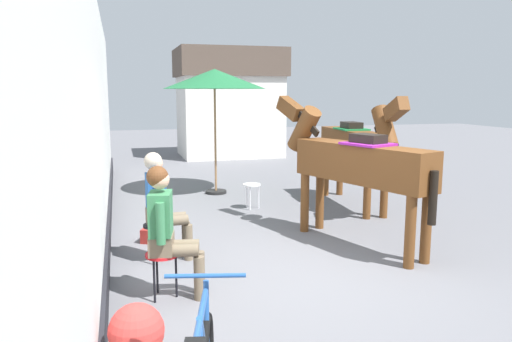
% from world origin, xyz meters
% --- Properties ---
extents(ground_plane, '(40.00, 40.00, 0.00)m').
position_xyz_m(ground_plane, '(0.00, 3.00, 0.00)').
color(ground_plane, slate).
extents(pub_facade_wall, '(0.34, 14.00, 3.40)m').
position_xyz_m(pub_facade_wall, '(-2.55, 1.50, 1.54)').
color(pub_facade_wall, white).
rests_on(pub_facade_wall, ground_plane).
extents(distant_cottage, '(3.40, 2.60, 3.50)m').
position_xyz_m(distant_cottage, '(1.40, 10.84, 1.80)').
color(distant_cottage, silver).
rests_on(distant_cottage, ground_plane).
extents(seated_visitor_near, '(0.61, 0.48, 1.39)m').
position_xyz_m(seated_visitor_near, '(-1.75, -0.25, 0.78)').
color(seated_visitor_near, red).
rests_on(seated_visitor_near, ground_plane).
extents(seated_visitor_far, '(0.61, 0.49, 1.39)m').
position_xyz_m(seated_visitor_far, '(-1.71, 0.91, 0.78)').
color(seated_visitor_far, black).
rests_on(seated_visitor_far, ground_plane).
extents(saddled_horse_near, '(1.25, 2.87, 2.06)m').
position_xyz_m(saddled_horse_near, '(0.93, 0.91, 1.16)').
color(saddled_horse_near, brown).
rests_on(saddled_horse_near, ground_plane).
extents(saddled_horse_far, '(0.56, 3.00, 2.06)m').
position_xyz_m(saddled_horse_far, '(1.99, 2.91, 1.16)').
color(saddled_horse_far, brown).
rests_on(saddled_horse_far, ground_plane).
extents(cafe_parasol, '(2.10, 2.10, 2.58)m').
position_xyz_m(cafe_parasol, '(-0.25, 4.83, 2.36)').
color(cafe_parasol, black).
rests_on(cafe_parasol, ground_plane).
extents(spare_stool_white, '(0.32, 0.32, 0.46)m').
position_xyz_m(spare_stool_white, '(0.11, 3.30, 0.40)').
color(spare_stool_white, white).
rests_on(spare_stool_white, ground_plane).
extents(satchel_bag, '(0.22, 0.30, 0.20)m').
position_xyz_m(satchel_bag, '(-1.85, 1.78, 0.10)').
color(satchel_bag, maroon).
rests_on(satchel_bag, ground_plane).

